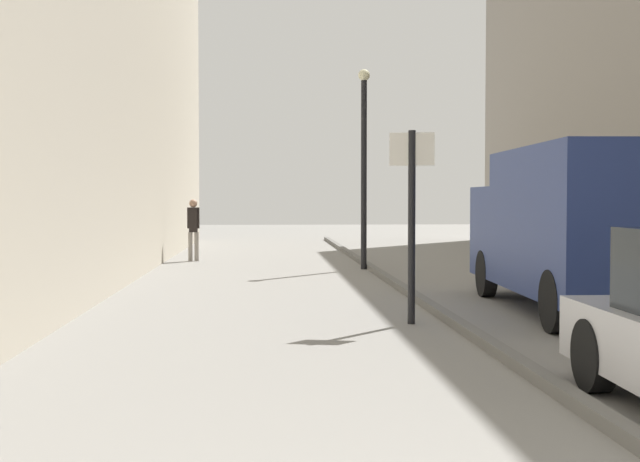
{
  "coord_description": "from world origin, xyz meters",
  "views": [
    {
      "loc": [
        -0.92,
        -2.21,
        1.69
      ],
      "look_at": [
        0.17,
        14.44,
        1.04
      ],
      "focal_mm": 46.87,
      "sensor_mm": 36.0,
      "label": 1
    }
  ],
  "objects_px": {
    "pedestrian_main_foreground": "(193,226)",
    "lamp_post": "(364,155)",
    "street_sign_post": "(412,209)",
    "delivery_van": "(579,225)"
  },
  "relations": [
    {
      "from": "pedestrian_main_foreground",
      "to": "street_sign_post",
      "type": "height_order",
      "value": "street_sign_post"
    },
    {
      "from": "pedestrian_main_foreground",
      "to": "delivery_van",
      "type": "relative_size",
      "value": 0.3
    },
    {
      "from": "delivery_van",
      "to": "pedestrian_main_foreground",
      "type": "bearing_deg",
      "value": 124.18
    },
    {
      "from": "pedestrian_main_foreground",
      "to": "street_sign_post",
      "type": "relative_size",
      "value": 0.64
    },
    {
      "from": "pedestrian_main_foreground",
      "to": "street_sign_post",
      "type": "xyz_separation_m",
      "value": [
        3.9,
        -11.61,
        0.58
      ]
    },
    {
      "from": "pedestrian_main_foreground",
      "to": "delivery_van",
      "type": "height_order",
      "value": "delivery_van"
    },
    {
      "from": "lamp_post",
      "to": "delivery_van",
      "type": "bearing_deg",
      "value": -73.57
    },
    {
      "from": "street_sign_post",
      "to": "lamp_post",
      "type": "bearing_deg",
      "value": -80.01
    },
    {
      "from": "pedestrian_main_foreground",
      "to": "lamp_post",
      "type": "distance_m",
      "value": 5.45
    },
    {
      "from": "delivery_van",
      "to": "street_sign_post",
      "type": "bearing_deg",
      "value": -157.44
    }
  ]
}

